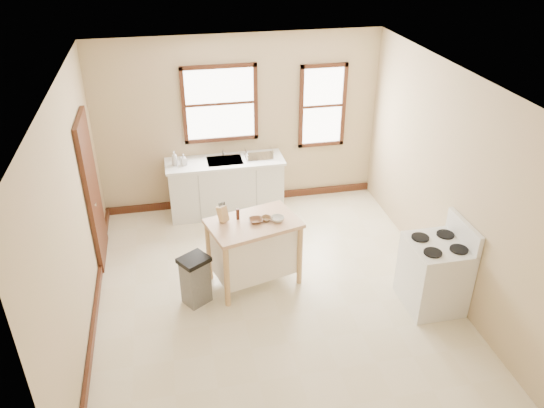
{
  "coord_description": "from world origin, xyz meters",
  "views": [
    {
      "loc": [
        -1.11,
        -5.39,
        4.41
      ],
      "look_at": [
        0.09,
        0.4,
        1.08
      ],
      "focal_mm": 35.0,
      "sensor_mm": 36.0,
      "label": 1
    }
  ],
  "objects_px": {
    "bowl_a": "(256,220)",
    "soap_bottle_b": "(184,160)",
    "pepper_grinder": "(238,214)",
    "soap_bottle_a": "(175,158)",
    "dish_rack": "(259,154)",
    "gas_stove": "(435,265)",
    "trash_bin": "(196,280)",
    "bowl_c": "(278,219)",
    "bowl_b": "(266,219)",
    "knife_block": "(223,214)",
    "kitchen_island": "(254,252)"
  },
  "relations": [
    {
      "from": "bowl_a",
      "to": "soap_bottle_b",
      "type": "bearing_deg",
      "value": 112.48
    },
    {
      "from": "pepper_grinder",
      "to": "bowl_a",
      "type": "xyz_separation_m",
      "value": [
        0.21,
        -0.11,
        -0.05
      ]
    },
    {
      "from": "soap_bottle_a",
      "to": "dish_rack",
      "type": "bearing_deg",
      "value": 21.49
    },
    {
      "from": "gas_stove",
      "to": "soap_bottle_a",
      "type": "bearing_deg",
      "value": 136.53
    },
    {
      "from": "soap_bottle_b",
      "to": "trash_bin",
      "type": "distance_m",
      "value": 2.27
    },
    {
      "from": "dish_rack",
      "to": "bowl_c",
      "type": "relative_size",
      "value": 2.55
    },
    {
      "from": "dish_rack",
      "to": "bowl_b",
      "type": "xyz_separation_m",
      "value": [
        -0.26,
        -1.93,
        -0.03
      ]
    },
    {
      "from": "dish_rack",
      "to": "bowl_b",
      "type": "height_order",
      "value": "dish_rack"
    },
    {
      "from": "pepper_grinder",
      "to": "bowl_c",
      "type": "relative_size",
      "value": 0.87
    },
    {
      "from": "bowl_b",
      "to": "bowl_c",
      "type": "relative_size",
      "value": 0.84
    },
    {
      "from": "soap_bottle_b",
      "to": "bowl_a",
      "type": "xyz_separation_m",
      "value": [
        0.79,
        -1.9,
        -0.07
      ]
    },
    {
      "from": "knife_block",
      "to": "bowl_a",
      "type": "distance_m",
      "value": 0.42
    },
    {
      "from": "knife_block",
      "to": "trash_bin",
      "type": "relative_size",
      "value": 0.3
    },
    {
      "from": "bowl_c",
      "to": "bowl_a",
      "type": "bearing_deg",
      "value": 173.56
    },
    {
      "from": "dish_rack",
      "to": "bowl_b",
      "type": "distance_m",
      "value": 1.95
    },
    {
      "from": "bowl_c",
      "to": "gas_stove",
      "type": "height_order",
      "value": "gas_stove"
    },
    {
      "from": "soap_bottle_a",
      "to": "kitchen_island",
      "type": "distance_m",
      "value": 2.19
    },
    {
      "from": "knife_block",
      "to": "kitchen_island",
      "type": "bearing_deg",
      "value": -50.22
    },
    {
      "from": "dish_rack",
      "to": "kitchen_island",
      "type": "bearing_deg",
      "value": -83.16
    },
    {
      "from": "soap_bottle_a",
      "to": "knife_block",
      "type": "xyz_separation_m",
      "value": [
        0.52,
        -1.82,
        -0.01
      ]
    },
    {
      "from": "knife_block",
      "to": "dish_rack",
      "type": "bearing_deg",
      "value": 30.35
    },
    {
      "from": "knife_block",
      "to": "gas_stove",
      "type": "distance_m",
      "value": 2.7
    },
    {
      "from": "soap_bottle_b",
      "to": "knife_block",
      "type": "relative_size",
      "value": 0.91
    },
    {
      "from": "kitchen_island",
      "to": "bowl_b",
      "type": "distance_m",
      "value": 0.51
    },
    {
      "from": "soap_bottle_b",
      "to": "trash_bin",
      "type": "bearing_deg",
      "value": -111.01
    },
    {
      "from": "pepper_grinder",
      "to": "bowl_a",
      "type": "distance_m",
      "value": 0.24
    },
    {
      "from": "dish_rack",
      "to": "gas_stove",
      "type": "distance_m",
      "value": 3.32
    },
    {
      "from": "trash_bin",
      "to": "bowl_c",
      "type": "bearing_deg",
      "value": -20.51
    },
    {
      "from": "soap_bottle_b",
      "to": "kitchen_island",
      "type": "xyz_separation_m",
      "value": [
        0.76,
        -1.89,
        -0.55
      ]
    },
    {
      "from": "soap_bottle_b",
      "to": "dish_rack",
      "type": "bearing_deg",
      "value": -17.6
    },
    {
      "from": "soap_bottle_a",
      "to": "dish_rack",
      "type": "distance_m",
      "value": 1.33
    },
    {
      "from": "bowl_b",
      "to": "trash_bin",
      "type": "bearing_deg",
      "value": -163.11
    },
    {
      "from": "kitchen_island",
      "to": "pepper_grinder",
      "type": "relative_size",
      "value": 7.52
    },
    {
      "from": "bowl_c",
      "to": "trash_bin",
      "type": "bearing_deg",
      "value": -167.65
    },
    {
      "from": "knife_block",
      "to": "pepper_grinder",
      "type": "height_order",
      "value": "knife_block"
    },
    {
      "from": "pepper_grinder",
      "to": "gas_stove",
      "type": "height_order",
      "value": "gas_stove"
    },
    {
      "from": "bowl_c",
      "to": "knife_block",
      "type": "bearing_deg",
      "value": 169.02
    },
    {
      "from": "soap_bottle_a",
      "to": "bowl_a",
      "type": "bearing_deg",
      "value": -43.99
    },
    {
      "from": "dish_rack",
      "to": "trash_bin",
      "type": "distance_m",
      "value": 2.62
    },
    {
      "from": "bowl_a",
      "to": "bowl_b",
      "type": "distance_m",
      "value": 0.14
    },
    {
      "from": "soap_bottle_a",
      "to": "soap_bottle_b",
      "type": "height_order",
      "value": "soap_bottle_a"
    },
    {
      "from": "soap_bottle_a",
      "to": "bowl_a",
      "type": "xyz_separation_m",
      "value": [
        0.92,
        -1.93,
        -0.09
      ]
    },
    {
      "from": "dish_rack",
      "to": "bowl_c",
      "type": "distance_m",
      "value": 1.98
    },
    {
      "from": "dish_rack",
      "to": "bowl_c",
      "type": "xyz_separation_m",
      "value": [
        -0.13,
        -1.98,
        -0.03
      ]
    },
    {
      "from": "bowl_a",
      "to": "trash_bin",
      "type": "xyz_separation_m",
      "value": [
        -0.82,
        -0.27,
        -0.61
      ]
    },
    {
      "from": "soap_bottle_a",
      "to": "knife_block",
      "type": "distance_m",
      "value": 1.9
    },
    {
      "from": "soap_bottle_a",
      "to": "gas_stove",
      "type": "bearing_deg",
      "value": -22.99
    },
    {
      "from": "pepper_grinder",
      "to": "gas_stove",
      "type": "distance_m",
      "value": 2.52
    },
    {
      "from": "knife_block",
      "to": "pepper_grinder",
      "type": "bearing_deg",
      "value": -32.58
    },
    {
      "from": "dish_rack",
      "to": "bowl_a",
      "type": "height_order",
      "value": "dish_rack"
    }
  ]
}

